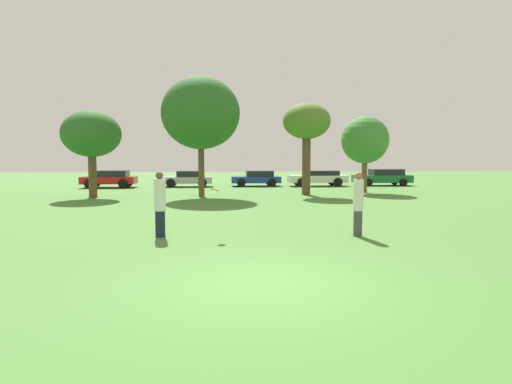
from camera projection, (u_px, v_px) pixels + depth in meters
The scene contains 13 objects.
ground_plane at pixel (265, 283), 7.71m from camera, with size 120.00×120.00×0.00m, color #477A33.
person_thrower at pixel (160, 204), 12.17m from camera, with size 0.33×0.33×1.86m.
person_catcher at pixel (358, 203), 12.25m from camera, with size 0.29×0.29×1.85m.
frisbee at pixel (215, 190), 12.03m from camera, with size 0.24×0.24×0.10m.
tree_0 at pixel (91, 135), 23.97m from camera, with size 3.27×3.27×4.88m.
tree_1 at pixel (201, 113), 24.34m from camera, with size 4.47×4.47×6.84m.
tree_2 at pixel (307, 123), 25.64m from camera, with size 2.86×2.86×5.51m.
tree_3 at pixel (365, 140), 27.32m from camera, with size 3.02×3.02×4.89m.
parked_car_red at pixel (110, 178), 32.11m from camera, with size 3.94×2.15×1.29m.
parked_car_silver at pixel (188, 178), 33.05m from camera, with size 3.85×1.89×1.22m.
parked_car_blue at pixel (257, 178), 33.81m from camera, with size 3.88×2.06×1.21m.
parked_car_white at pixel (318, 178), 33.84m from camera, with size 4.62×1.98×1.22m.
parked_car_green at pixel (383, 177), 34.53m from camera, with size 4.61×1.96×1.32m.
Camera 1 is at (-0.71, -7.52, 2.26)m, focal length 30.04 mm.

